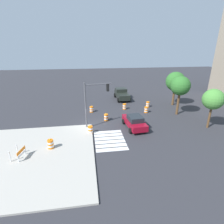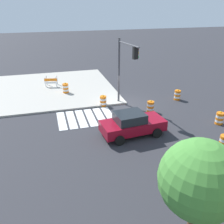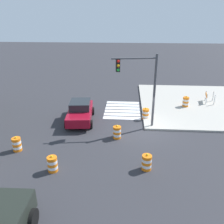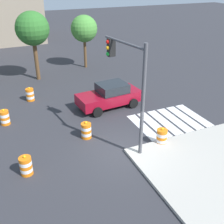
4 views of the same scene
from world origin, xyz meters
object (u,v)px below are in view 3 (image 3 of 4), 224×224
traffic_light_pole (140,79)px  traffic_barrel_on_sidewalk (186,102)px  traffic_barrel_crosswalk_end (52,164)px  traffic_barrel_lane_center (17,144)px  construction_barricade (208,97)px  traffic_barrel_near_corner (146,114)px  sports_car (80,111)px  traffic_barrel_median_far (147,162)px  traffic_barrel_median_near (117,132)px

traffic_light_pole → traffic_barrel_on_sidewalk: bearing=-45.7°
traffic_barrel_crosswalk_end → traffic_light_pole: bearing=-40.5°
traffic_barrel_lane_center → construction_barricade: bearing=-57.1°
traffic_light_pole → traffic_barrel_near_corner: bearing=-22.9°
sports_car → traffic_barrel_on_sidewalk: (3.51, -9.31, -0.21)m
traffic_barrel_lane_center → traffic_barrel_median_far: bearing=-99.8°
traffic_barrel_near_corner → traffic_light_pole: traffic_light_pole is taller
sports_car → traffic_barrel_median_near: (-2.77, -3.16, -0.36)m
traffic_barrel_crosswalk_end → traffic_barrel_median_far: 5.27m
traffic_barrel_near_corner → traffic_barrel_crosswalk_end: bearing=143.0°
traffic_barrel_median_far → traffic_barrel_on_sidewalk: bearing=-23.8°
traffic_barrel_median_far → traffic_barrel_lane_center: (1.42, 8.18, 0.00)m
sports_car → traffic_light_pole: size_ratio=0.81×
sports_car → traffic_barrel_crosswalk_end: sports_car is taller
traffic_barrel_near_corner → traffic_barrel_median_near: bearing=147.1°
sports_car → construction_barricade: 12.64m
sports_car → traffic_barrel_crosswalk_end: bearing=177.9°
traffic_barrel_lane_center → traffic_barrel_on_sidewalk: size_ratio=1.00×
traffic_barrel_lane_center → traffic_light_pole: (3.84, -7.85, 3.46)m
traffic_barrel_lane_center → construction_barricade: construction_barricade is taller
traffic_barrel_median_far → traffic_barrel_crosswalk_end: bearing=95.6°
traffic_barrel_on_sidewalk → construction_barricade: bearing=-62.1°
traffic_barrel_near_corner → traffic_barrel_crosswalk_end: 9.36m
traffic_barrel_median_near → construction_barricade: size_ratio=0.74×
traffic_barrel_lane_center → traffic_barrel_on_sidewalk: (8.36, -12.48, 0.15)m
traffic_barrel_median_near → traffic_light_pole: traffic_light_pole is taller
traffic_barrel_on_sidewalk → traffic_barrel_median_far: bearing=156.2°
traffic_barrel_crosswalk_end → traffic_barrel_on_sidewalk: size_ratio=1.00×
construction_barricade → sports_car: bearing=112.2°
sports_car → traffic_barrel_median_far: size_ratio=4.36×
traffic_barrel_on_sidewalk → sports_car: bearing=110.7°
traffic_barrel_crosswalk_end → traffic_barrel_on_sidewalk: (10.29, -9.55, 0.15)m
traffic_barrel_lane_center → traffic_light_pole: bearing=-64.0°
construction_barricade → traffic_light_pole: bearing=129.5°
traffic_light_pole → traffic_barrel_median_near: bearing=139.2°
sports_car → traffic_barrel_lane_center: (-4.85, 3.18, -0.36)m
traffic_barrel_median_near → traffic_light_pole: size_ratio=0.19×
traffic_barrel_median_far → traffic_light_pole: 6.30m
sports_car → traffic_barrel_lane_center: size_ratio=4.36×
sports_car → traffic_barrel_near_corner: size_ratio=4.36×
traffic_barrel_median_near → traffic_barrel_median_far: bearing=-152.2°
traffic_barrel_on_sidewalk → traffic_light_pole: size_ratio=0.19×
traffic_barrel_median_far → construction_barricade: bearing=-31.2°
sports_car → construction_barricade: sports_car is taller
traffic_barrel_median_near → traffic_barrel_on_sidewalk: (6.28, -6.15, 0.15)m
sports_car → construction_barricade: (4.78, -11.70, -0.09)m
sports_car → traffic_barrel_near_corner: (0.69, -5.40, -0.36)m
sports_car → traffic_barrel_on_sidewalk: 9.95m
sports_car → construction_barricade: bearing=-67.8°
traffic_barrel_median_far → traffic_barrel_median_near: bearing=27.8°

